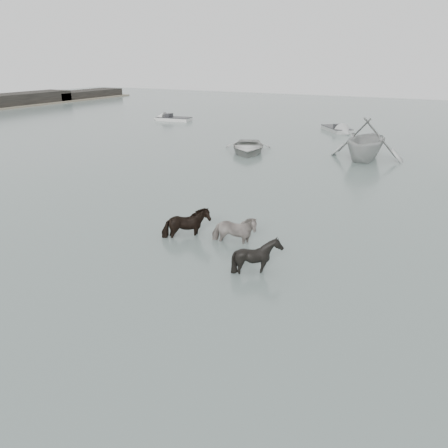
{
  "coord_description": "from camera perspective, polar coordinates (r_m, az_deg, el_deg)",
  "views": [
    {
      "loc": [
        6.1,
        -11.28,
        6.55
      ],
      "look_at": [
        -0.64,
        1.52,
        1.0
      ],
      "focal_mm": 35.0,
      "sensor_mm": 36.0,
      "label": 1
    }
  ],
  "objects": [
    {
      "name": "rowboat_lead",
      "position": [
        32.4,
        3.1,
        10.22
      ],
      "size": [
        5.08,
        5.81,
        1.0
      ],
      "primitive_type": "imported",
      "rotation": [
        0.0,
        0.0,
        0.4
      ],
      "color": "#A5A4A0",
      "rests_on": "ground"
    },
    {
      "name": "pony_dark",
      "position": [
        16.72,
        -4.93,
        0.72
      ],
      "size": [
        1.78,
        1.91,
        1.56
      ],
      "primitive_type": "imported",
      "rotation": [
        0.0,
        0.0,
        1.21
      ],
      "color": "black",
      "rests_on": "ground"
    },
    {
      "name": "ground",
      "position": [
        14.4,
        -0.58,
        -6.07
      ],
      "size": [
        140.0,
        140.0,
        0.0
      ],
      "primitive_type": "plane",
      "color": "#56665F",
      "rests_on": "ground"
    },
    {
      "name": "skiff_mid",
      "position": [
        43.3,
        14.53,
        12.16
      ],
      "size": [
        4.44,
        5.02,
        0.75
      ],
      "primitive_type": null,
      "rotation": [
        0.0,
        0.0,
        -0.9
      ],
      "color": "gray",
      "rests_on": "ground"
    },
    {
      "name": "skiff_outer",
      "position": [
        49.36,
        -6.55,
        13.69
      ],
      "size": [
        5.29,
        2.26,
        0.75
      ],
      "primitive_type": null,
      "rotation": [
        0.0,
        0.0,
        3.27
      ],
      "color": "silver",
      "rests_on": "ground"
    },
    {
      "name": "pony_pinto",
      "position": [
        16.14,
        1.31,
        -0.03
      ],
      "size": [
        1.95,
        1.22,
        1.52
      ],
      "primitive_type": "imported",
      "rotation": [
        0.0,
        0.0,
        1.81
      ],
      "color": "black",
      "rests_on": "ground"
    },
    {
      "name": "rowboat_trail",
      "position": [
        31.26,
        18.17,
        10.68
      ],
      "size": [
        5.04,
        5.8,
        2.99
      ],
      "primitive_type": "imported",
      "rotation": [
        0.0,
        0.0,
        3.12
      ],
      "color": "#ACAEAC",
      "rests_on": "ground"
    },
    {
      "name": "pony_black",
      "position": [
        14.01,
        4.38,
        -3.62
      ],
      "size": [
        1.47,
        1.35,
        1.46
      ],
      "primitive_type": "imported",
      "rotation": [
        0.0,
        0.0,
        1.43
      ],
      "color": "black",
      "rests_on": "ground"
    }
  ]
}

